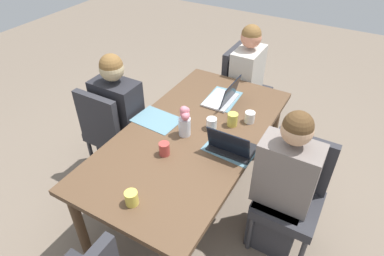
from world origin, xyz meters
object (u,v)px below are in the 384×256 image
person_far_left_mid (120,124)px  chair_far_left_mid (110,129)px  person_near_left_far (282,191)px  flower_vase (185,121)px  coffee_mug_far_left (232,120)px  laptop_head_right_left_near (223,97)px  dining_table (192,141)px  coffee_mug_centre_right (250,117)px  laptop_near_left_far (231,146)px  coffee_mug_near_left (131,198)px  coffee_mug_near_right (164,149)px  person_head_right_left_near (246,87)px  chair_near_left_far (293,190)px  chair_head_right_left_near (241,85)px  coffee_mug_centre_left (212,124)px

person_far_left_mid → chair_far_left_mid: bearing=141.2°
person_near_left_far → flower_vase: person_near_left_far is taller
coffee_mug_far_left → laptop_head_right_left_near: bearing=37.2°
dining_table → coffee_mug_centre_right: coffee_mug_centre_right is taller
person_far_left_mid → laptop_near_left_far: size_ratio=3.73×
dining_table → coffee_mug_near_left: coffee_mug_near_left is taller
flower_vase → coffee_mug_centre_right: 0.54m
dining_table → coffee_mug_near_right: coffee_mug_near_right is taller
person_head_right_left_near → chair_near_left_far: 1.42m
dining_table → chair_head_right_left_near: bearing=4.6°
chair_head_right_left_near → laptop_head_right_left_near: bearing=-170.8°
chair_far_left_mid → coffee_mug_centre_left: chair_far_left_mid is taller
chair_head_right_left_near → chair_near_left_far: bearing=-142.7°
chair_head_right_left_near → coffee_mug_near_right: 1.57m
chair_head_right_left_near → coffee_mug_near_right: chair_head_right_left_near is taller
coffee_mug_far_left → chair_head_right_left_near: bearing=18.1°
coffee_mug_near_left → coffee_mug_centre_left: size_ratio=1.01×
person_far_left_mid → laptop_head_right_left_near: person_far_left_mid is taller
coffee_mug_near_left → coffee_mug_centre_left: 0.90m
laptop_near_left_far → coffee_mug_centre_right: 0.40m
chair_far_left_mid → coffee_mug_near_left: 1.13m
chair_head_right_left_near → person_head_right_left_near: person_head_right_left_near is taller
chair_head_right_left_near → coffee_mug_near_left: (-2.01, -0.13, 0.27)m
coffee_mug_near_left → coffee_mug_centre_right: bearing=-14.8°
coffee_mug_centre_left → chair_head_right_left_near: bearing=10.2°
chair_head_right_left_near → coffee_mug_near_left: bearing=-176.4°
flower_vase → coffee_mug_near_left: 0.74m
person_far_left_mid → chair_head_right_left_near: bearing=-28.1°
chair_head_right_left_near → coffee_mug_centre_left: (-1.11, -0.20, 0.27)m
chair_head_right_left_near → person_near_left_far: (-1.28, -0.85, 0.03)m
chair_near_left_far → coffee_mug_near_left: chair_near_left_far is taller
chair_head_right_left_near → laptop_near_left_far: size_ratio=2.81×
person_near_left_far → coffee_mug_near_left: bearing=135.2°
person_head_right_left_near → person_near_left_far: same height
chair_far_left_mid → coffee_mug_centre_left: size_ratio=9.75×
coffee_mug_centre_right → coffee_mug_far_left: size_ratio=0.85×
coffee_mug_centre_left → coffee_mug_far_left: 0.17m
person_near_left_far → coffee_mug_near_right: 0.88m
person_head_right_left_near → coffee_mug_near_left: (-1.95, -0.05, 0.24)m
laptop_head_right_left_near → coffee_mug_centre_left: 0.40m
dining_table → person_near_left_far: (-0.04, -0.75, -0.12)m
person_head_right_left_near → coffee_mug_centre_left: bearing=-173.2°
chair_near_left_far → coffee_mug_centre_right: bearing=57.0°
person_head_right_left_near → chair_near_left_far: bearing=-143.6°
flower_vase → coffee_mug_far_left: size_ratio=2.35×
chair_head_right_left_near → flower_vase: size_ratio=3.61×
coffee_mug_centre_right → person_far_left_mid: bearing=107.3°
chair_far_left_mid → coffee_mug_centre_right: 1.24m
person_near_left_far → coffee_mug_far_left: 0.65m
chair_far_left_mid → coffee_mug_near_right: chair_far_left_mid is taller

